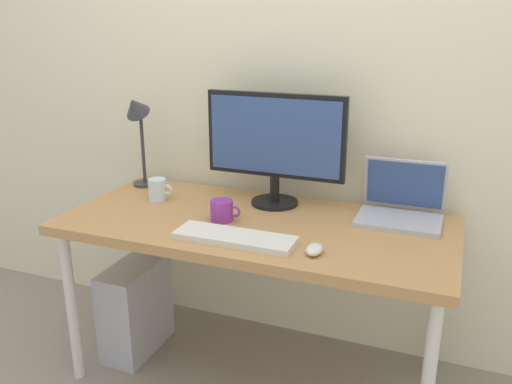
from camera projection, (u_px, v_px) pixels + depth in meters
The scene contains 11 objects.
ground_plane at pixel (256, 374), 2.32m from camera, with size 6.00×6.00×0.00m, color gray.
back_wall at pixel (291, 60), 2.28m from camera, with size 4.40×0.04×2.60m, color beige.
desk at pixel (256, 235), 2.12m from camera, with size 1.53×0.70×0.71m.
monitor at pixel (276, 142), 2.21m from camera, with size 0.59×0.20×0.47m.
laptop at pixel (401, 205), 2.11m from camera, with size 0.32×0.26×0.23m.
desk_lamp at pixel (137, 120), 2.43m from camera, with size 0.11×0.16×0.45m.
keyboard at pixel (234, 237), 1.92m from camera, with size 0.44×0.14×0.02m, color silver.
mouse at pixel (314, 249), 1.81m from camera, with size 0.06×0.09×0.03m, color silver.
coffee_mug at pixel (222, 211), 2.09m from camera, with size 0.12×0.09×0.08m.
glass_cup at pixel (158, 189), 2.33m from camera, with size 0.11×0.08×0.09m.
computer_tower at pixel (136, 308), 2.45m from camera, with size 0.18×0.36×0.42m, color #B2B2B7.
Camera 1 is at (0.71, -1.83, 1.48)m, focal length 37.62 mm.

